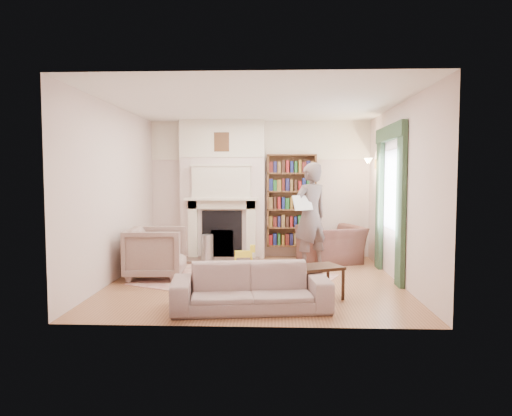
{
  "coord_description": "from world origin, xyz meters",
  "views": [
    {
      "loc": [
        0.3,
        -7.2,
        1.67
      ],
      "look_at": [
        0.0,
        0.25,
        1.15
      ],
      "focal_mm": 32.0,
      "sensor_mm": 36.0,
      "label": 1
    }
  ],
  "objects_px": {
    "sofa": "(251,287)",
    "rocking_horse": "(243,257)",
    "bookcase": "(291,201)",
    "armchair_left": "(156,253)",
    "armchair_reading": "(331,245)",
    "paraffin_heater": "(207,249)",
    "coffee_table": "(315,282)",
    "man_reading": "(310,216)"
  },
  "relations": [
    {
      "from": "rocking_horse",
      "to": "paraffin_heater",
      "type": "bearing_deg",
      "value": 137.22
    },
    {
      "from": "man_reading",
      "to": "coffee_table",
      "type": "relative_size",
      "value": 2.73
    },
    {
      "from": "armchair_reading",
      "to": "armchair_left",
      "type": "height_order",
      "value": "armchair_left"
    },
    {
      "from": "armchair_reading",
      "to": "coffee_table",
      "type": "xyz_separation_m",
      "value": [
        -0.53,
        -2.58,
        -0.13
      ]
    },
    {
      "from": "bookcase",
      "to": "coffee_table",
      "type": "bearing_deg",
      "value": -86.21
    },
    {
      "from": "sofa",
      "to": "rocking_horse",
      "type": "height_order",
      "value": "sofa"
    },
    {
      "from": "sofa",
      "to": "man_reading",
      "type": "height_order",
      "value": "man_reading"
    },
    {
      "from": "man_reading",
      "to": "rocking_horse",
      "type": "relative_size",
      "value": 3.92
    },
    {
      "from": "armchair_left",
      "to": "bookcase",
      "type": "bearing_deg",
      "value": -52.69
    },
    {
      "from": "armchair_reading",
      "to": "paraffin_heater",
      "type": "height_order",
      "value": "armchair_reading"
    },
    {
      "from": "coffee_table",
      "to": "rocking_horse",
      "type": "xyz_separation_m",
      "value": [
        -1.12,
        2.0,
        -0.01
      ]
    },
    {
      "from": "sofa",
      "to": "rocking_horse",
      "type": "relative_size",
      "value": 4.01
    },
    {
      "from": "bookcase",
      "to": "paraffin_heater",
      "type": "bearing_deg",
      "value": -158.05
    },
    {
      "from": "armchair_reading",
      "to": "paraffin_heater",
      "type": "xyz_separation_m",
      "value": [
        -2.39,
        -0.07,
        -0.08
      ]
    },
    {
      "from": "armchair_left",
      "to": "coffee_table",
      "type": "height_order",
      "value": "armchair_left"
    },
    {
      "from": "bookcase",
      "to": "armchair_left",
      "type": "distance_m",
      "value": 3.12
    },
    {
      "from": "bookcase",
      "to": "rocking_horse",
      "type": "height_order",
      "value": "bookcase"
    },
    {
      "from": "rocking_horse",
      "to": "armchair_left",
      "type": "bearing_deg",
      "value": -157.58
    },
    {
      "from": "bookcase",
      "to": "sofa",
      "type": "distance_m",
      "value": 3.87
    },
    {
      "from": "sofa",
      "to": "rocking_horse",
      "type": "bearing_deg",
      "value": 88.62
    },
    {
      "from": "bookcase",
      "to": "rocking_horse",
      "type": "bearing_deg",
      "value": -127.98
    },
    {
      "from": "sofa",
      "to": "rocking_horse",
      "type": "distance_m",
      "value": 2.57
    },
    {
      "from": "bookcase",
      "to": "armchair_left",
      "type": "xyz_separation_m",
      "value": [
        -2.28,
        -1.99,
        -0.76
      ]
    },
    {
      "from": "armchair_left",
      "to": "paraffin_heater",
      "type": "xyz_separation_m",
      "value": [
        0.64,
        1.33,
        -0.14
      ]
    },
    {
      "from": "armchair_reading",
      "to": "rocking_horse",
      "type": "relative_size",
      "value": 2.26
    },
    {
      "from": "armchair_left",
      "to": "rocking_horse",
      "type": "height_order",
      "value": "armchair_left"
    },
    {
      "from": "sofa",
      "to": "man_reading",
      "type": "xyz_separation_m",
      "value": [
        0.93,
        2.52,
        0.67
      ]
    },
    {
      "from": "armchair_left",
      "to": "man_reading",
      "type": "height_order",
      "value": "man_reading"
    },
    {
      "from": "coffee_table",
      "to": "sofa",
      "type": "bearing_deg",
      "value": -171.71
    },
    {
      "from": "bookcase",
      "to": "armchair_reading",
      "type": "bearing_deg",
      "value": -38.37
    },
    {
      "from": "man_reading",
      "to": "bookcase",
      "type": "bearing_deg",
      "value": -110.31
    },
    {
      "from": "armchair_left",
      "to": "coffee_table",
      "type": "bearing_deg",
      "value": -119.01
    },
    {
      "from": "paraffin_heater",
      "to": "rocking_horse",
      "type": "distance_m",
      "value": 0.89
    },
    {
      "from": "armchair_left",
      "to": "man_reading",
      "type": "distance_m",
      "value": 2.75
    },
    {
      "from": "rocking_horse",
      "to": "man_reading",
      "type": "bearing_deg",
      "value": -9.98
    },
    {
      "from": "man_reading",
      "to": "coffee_table",
      "type": "height_order",
      "value": "man_reading"
    },
    {
      "from": "man_reading",
      "to": "sofa",
      "type": "bearing_deg",
      "value": 35.55
    },
    {
      "from": "armchair_reading",
      "to": "rocking_horse",
      "type": "bearing_deg",
      "value": -2.31
    },
    {
      "from": "man_reading",
      "to": "paraffin_heater",
      "type": "xyz_separation_m",
      "value": [
        -1.94,
        0.53,
        -0.68
      ]
    },
    {
      "from": "man_reading",
      "to": "paraffin_heater",
      "type": "bearing_deg",
      "value": -49.34
    },
    {
      "from": "sofa",
      "to": "paraffin_heater",
      "type": "relative_size",
      "value": 3.55
    },
    {
      "from": "bookcase",
      "to": "coffee_table",
      "type": "distance_m",
      "value": 3.31
    }
  ]
}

